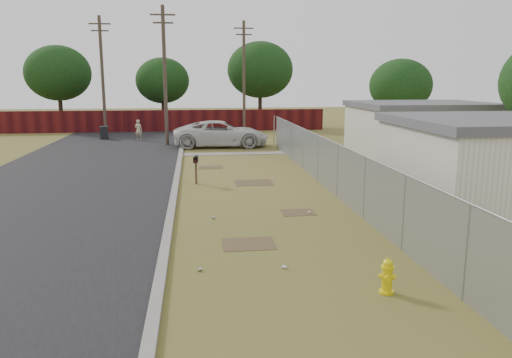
{
  "coord_description": "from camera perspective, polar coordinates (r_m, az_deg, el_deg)",
  "views": [
    {
      "loc": [
        -2.17,
        -17.76,
        4.37
      ],
      "look_at": [
        -0.17,
        -1.62,
        1.1
      ],
      "focal_mm": 35.0,
      "sensor_mm": 36.0,
      "label": 1
    }
  ],
  "objects": [
    {
      "name": "ground",
      "position": [
        18.42,
        -0.09,
        -2.36
      ],
      "size": [
        120.0,
        120.0,
        0.0
      ],
      "primitive_type": "plane",
      "color": "olive",
      "rests_on": "ground"
    },
    {
      "name": "street",
      "position": [
        26.57,
        -16.9,
        1.45
      ],
      "size": [
        15.1,
        60.0,
        0.12
      ],
      "color": "black",
      "rests_on": "ground"
    },
    {
      "name": "chainlink_fence",
      "position": [
        19.84,
        8.53,
        0.87
      ],
      "size": [
        0.1,
        27.06,
        2.02
      ],
      "color": "gray",
      "rests_on": "ground"
    },
    {
      "name": "privacy_fence",
      "position": [
        43.07,
        -12.21,
        6.49
      ],
      "size": [
        30.0,
        0.12,
        1.8
      ],
      "primitive_type": "cube",
      "color": "#4E1011",
      "rests_on": "ground"
    },
    {
      "name": "utility_poles",
      "position": [
        38.45,
        -9.49,
        11.7
      ],
      "size": [
        12.6,
        8.24,
        9.0
      ],
      "color": "#4C3E32",
      "rests_on": "ground"
    },
    {
      "name": "houses",
      "position": [
        24.19,
        22.44,
        3.84
      ],
      "size": [
        9.3,
        17.24,
        3.1
      ],
      "color": "silver",
      "rests_on": "ground"
    },
    {
      "name": "horizon_trees",
      "position": [
        41.42,
        -2.95,
        11.71
      ],
      "size": [
        33.32,
        31.94,
        7.78
      ],
      "color": "black",
      "rests_on": "ground"
    },
    {
      "name": "fire_hydrant",
      "position": [
        10.84,
        14.77,
        -10.73
      ],
      "size": [
        0.39,
        0.39,
        0.77
      ],
      "color": "yellow",
      "rests_on": "ground"
    },
    {
      "name": "mailbox",
      "position": [
        21.11,
        -6.89,
        1.98
      ],
      "size": [
        0.23,
        0.53,
        1.21
      ],
      "color": "brown",
      "rests_on": "ground"
    },
    {
      "name": "pickup_truck",
      "position": [
        32.79,
        -4.01,
        5.18
      ],
      "size": [
        6.22,
        3.01,
        1.71
      ],
      "primitive_type": "imported",
      "rotation": [
        0.0,
        0.0,
        1.54
      ],
      "color": "silver",
      "rests_on": "ground"
    },
    {
      "name": "pedestrian",
      "position": [
        37.08,
        -13.28,
        5.47
      ],
      "size": [
        0.64,
        0.53,
        1.51
      ],
      "primitive_type": "imported",
      "rotation": [
        0.0,
        0.0,
        2.77
      ],
      "color": "tan",
      "rests_on": "ground"
    },
    {
      "name": "trash_bin",
      "position": [
        38.51,
        -16.98,
        5.09
      ],
      "size": [
        0.71,
        0.7,
        0.95
      ],
      "color": "black",
      "rests_on": "ground"
    },
    {
      "name": "scattered_litter",
      "position": [
        15.61,
        0.41,
        -4.74
      ],
      "size": [
        3.79,
        10.71,
        0.07
      ],
      "color": "silver",
      "rests_on": "ground"
    }
  ]
}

